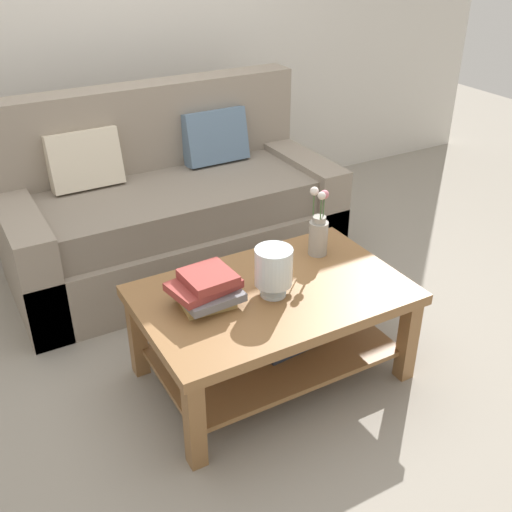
% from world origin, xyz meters
% --- Properties ---
extents(ground_plane, '(10.00, 10.00, 0.00)m').
position_xyz_m(ground_plane, '(0.00, 0.00, 0.00)').
color(ground_plane, gray).
extents(back_wall, '(6.40, 0.12, 2.70)m').
position_xyz_m(back_wall, '(0.00, 1.65, 1.35)').
color(back_wall, beige).
rests_on(back_wall, ground).
extents(couch, '(1.92, 0.90, 1.06)m').
position_xyz_m(couch, '(0.04, 0.77, 0.36)').
color(couch, gray).
rests_on(couch, ground).
extents(coffee_table, '(1.19, 0.75, 0.47)m').
position_xyz_m(coffee_table, '(0.04, -0.44, 0.34)').
color(coffee_table, olive).
rests_on(coffee_table, ground).
extents(book_stack_main, '(0.31, 0.26, 0.14)m').
position_xyz_m(book_stack_main, '(-0.26, -0.39, 0.55)').
color(book_stack_main, tan).
rests_on(book_stack_main, coffee_table).
extents(glass_hurricane_vase, '(0.16, 0.16, 0.22)m').
position_xyz_m(glass_hurricane_vase, '(0.02, -0.47, 0.61)').
color(glass_hurricane_vase, silver).
rests_on(glass_hurricane_vase, coffee_table).
extents(flower_pitcher, '(0.09, 0.10, 0.34)m').
position_xyz_m(flower_pitcher, '(0.39, -0.26, 0.59)').
color(flower_pitcher, '#9E998E').
rests_on(flower_pitcher, coffee_table).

